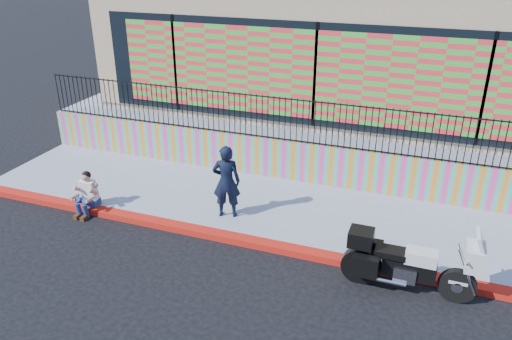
% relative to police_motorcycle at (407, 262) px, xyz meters
% --- Properties ---
extents(ground, '(90.00, 90.00, 0.00)m').
position_rel_police_motorcycle_xyz_m(ground, '(-3.03, 0.46, -0.64)').
color(ground, black).
rests_on(ground, ground).
extents(red_curb, '(16.00, 0.30, 0.15)m').
position_rel_police_motorcycle_xyz_m(red_curb, '(-3.03, 0.46, -0.57)').
color(red_curb, red).
rests_on(red_curb, ground).
extents(sidewalk, '(16.00, 3.00, 0.15)m').
position_rel_police_motorcycle_xyz_m(sidewalk, '(-3.03, 2.11, -0.57)').
color(sidewalk, '#989FB6').
rests_on(sidewalk, ground).
extents(mural_wall, '(16.00, 0.20, 1.10)m').
position_rel_police_motorcycle_xyz_m(mural_wall, '(-3.03, 3.71, 0.06)').
color(mural_wall, '#EA3D92').
rests_on(mural_wall, sidewalk).
extents(metal_fence, '(15.80, 0.04, 1.20)m').
position_rel_police_motorcycle_xyz_m(metal_fence, '(-3.03, 3.71, 1.21)').
color(metal_fence, black).
rests_on(metal_fence, mural_wall).
extents(elevated_platform, '(16.00, 10.00, 1.25)m').
position_rel_police_motorcycle_xyz_m(elevated_platform, '(-3.03, 8.81, -0.02)').
color(elevated_platform, '#989FB6').
rests_on(elevated_platform, ground).
extents(storefront_building, '(14.00, 8.06, 4.00)m').
position_rel_police_motorcycle_xyz_m(storefront_building, '(-3.03, 8.59, 2.61)').
color(storefront_building, tan).
rests_on(storefront_building, elevated_platform).
extents(police_motorcycle, '(2.46, 0.81, 1.53)m').
position_rel_police_motorcycle_xyz_m(police_motorcycle, '(0.00, 0.00, 0.00)').
color(police_motorcycle, black).
rests_on(police_motorcycle, ground).
extents(police_officer, '(0.75, 0.59, 1.79)m').
position_rel_police_motorcycle_xyz_m(police_officer, '(-4.21, 1.25, 0.40)').
color(police_officer, black).
rests_on(police_officer, sidewalk).
extents(seated_man, '(0.54, 0.71, 1.06)m').
position_rel_police_motorcycle_xyz_m(seated_man, '(-7.57, 0.37, -0.19)').
color(seated_man, navy).
rests_on(seated_man, ground).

